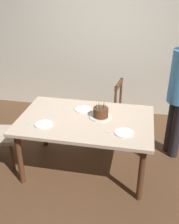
# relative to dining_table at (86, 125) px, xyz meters

# --- Properties ---
(ground) EXTENTS (6.40, 6.40, 0.00)m
(ground) POSITION_rel_dining_table_xyz_m (0.00, 0.00, -0.67)
(ground) COLOR brown
(back_wall) EXTENTS (6.40, 0.10, 2.60)m
(back_wall) POSITION_rel_dining_table_xyz_m (0.00, 1.85, 0.63)
(back_wall) COLOR silver
(back_wall) RESTS_ON ground
(dining_table) EXTENTS (1.64, 1.05, 0.76)m
(dining_table) POSITION_rel_dining_table_xyz_m (0.00, 0.00, 0.00)
(dining_table) COLOR beige
(dining_table) RESTS_ON ground
(birthday_cake) EXTENTS (0.28, 0.28, 0.20)m
(birthday_cake) POSITION_rel_dining_table_xyz_m (0.18, 0.08, 0.14)
(birthday_cake) COLOR silver
(birthday_cake) RESTS_ON dining_table
(plate_near_celebrant) EXTENTS (0.22, 0.22, 0.01)m
(plate_near_celebrant) POSITION_rel_dining_table_xyz_m (-0.45, -0.24, 0.09)
(plate_near_celebrant) COLOR white
(plate_near_celebrant) RESTS_ON dining_table
(plate_far_side) EXTENTS (0.22, 0.22, 0.01)m
(plate_far_side) POSITION_rel_dining_table_xyz_m (-0.08, 0.24, 0.09)
(plate_far_side) COLOR white
(plate_far_side) RESTS_ON dining_table
(plate_near_guest) EXTENTS (0.22, 0.22, 0.01)m
(plate_near_guest) POSITION_rel_dining_table_xyz_m (0.49, -0.24, 0.09)
(plate_near_guest) COLOR white
(plate_near_guest) RESTS_ON dining_table
(fork_near_celebrant) EXTENTS (0.18, 0.04, 0.01)m
(fork_near_celebrant) POSITION_rel_dining_table_xyz_m (-0.61, -0.25, 0.09)
(fork_near_celebrant) COLOR silver
(fork_near_celebrant) RESTS_ON dining_table
(fork_far_side) EXTENTS (0.18, 0.06, 0.01)m
(fork_far_side) POSITION_rel_dining_table_xyz_m (-0.24, 0.25, 0.09)
(fork_far_side) COLOR silver
(fork_far_side) RESTS_ON dining_table
(fork_near_guest) EXTENTS (0.18, 0.05, 0.01)m
(fork_near_guest) POSITION_rel_dining_table_xyz_m (0.33, -0.26, 0.09)
(fork_near_guest) COLOR silver
(fork_near_guest) RESTS_ON dining_table
(chair_spindle_back) EXTENTS (0.49, 0.49, 0.95)m
(chair_spindle_back) POSITION_rel_dining_table_xyz_m (0.15, 0.84, -0.21)
(chair_spindle_back) COLOR tan
(chair_spindle_back) RESTS_ON ground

